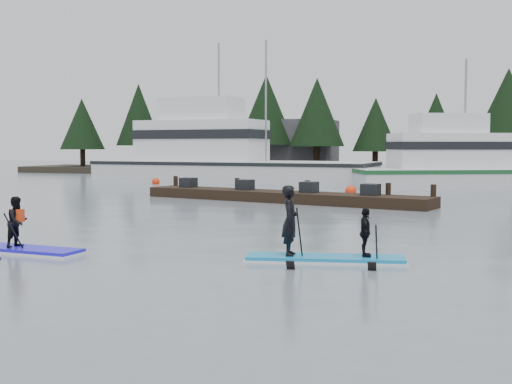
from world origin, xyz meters
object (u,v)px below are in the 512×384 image
(fishing_boat_large, at_px, (224,170))
(paddleboard_duo, at_px, (320,238))
(paddleboard_solo, at_px, (18,235))
(fishing_boat_medium, at_px, (468,177))
(floating_dock, at_px, (281,197))

(fishing_boat_large, height_order, paddleboard_duo, fishing_boat_large)
(fishing_boat_large, relative_size, paddleboard_solo, 6.00)
(fishing_boat_large, xyz_separation_m, fishing_boat_medium, (17.05, -1.38, -0.23))
(fishing_boat_large, height_order, floating_dock, fishing_boat_large)
(floating_dock, bearing_deg, paddleboard_duo, -56.70)
(fishing_boat_medium, xyz_separation_m, floating_dock, (-8.43, -13.60, -0.41))
(floating_dock, bearing_deg, fishing_boat_large, 133.95)
(floating_dock, xyz_separation_m, paddleboard_duo, (5.14, -14.73, 0.28))
(fishing_boat_medium, distance_m, paddleboard_duo, 28.52)
(fishing_boat_medium, bearing_deg, floating_dock, -146.09)
(paddleboard_duo, bearing_deg, floating_dock, 98.17)
(paddleboard_solo, bearing_deg, fishing_boat_large, 105.68)
(floating_dock, relative_size, paddleboard_solo, 4.15)
(fishing_boat_medium, distance_m, paddleboard_solo, 31.29)
(fishing_boat_large, relative_size, paddleboard_duo, 5.71)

